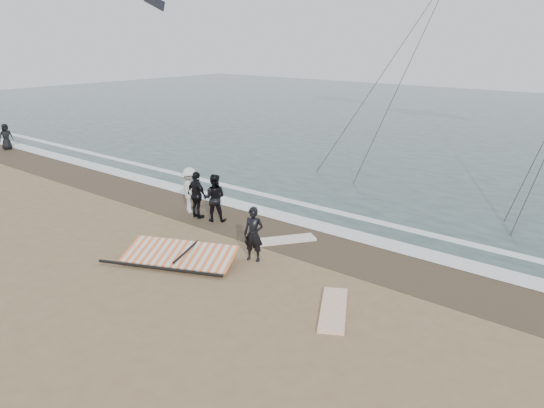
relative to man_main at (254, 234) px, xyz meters
The scene contains 9 objects.
ground 2.54m from the man_main, 67.22° to the right, with size 120.00×120.00×0.00m, color #8C704C.
wet_sand 2.61m from the man_main, 67.91° to the left, with size 120.00×2.80×0.01m, color #4C3D2B.
foam_near 3.89m from the man_main, 75.87° to the left, with size 120.00×0.90×0.01m, color white.
foam_far 5.53m from the man_main, 80.22° to the left, with size 120.00×0.45×0.01m, color white.
man_main is the anchor object (origin of this frame).
board_white 3.81m from the man_main, 16.78° to the right, with size 0.62×2.21×0.09m, color white.
board_cream 1.95m from the man_main, 98.67° to the left, with size 0.57×2.16×0.09m, color silver.
trio_cluster 4.60m from the man_main, 157.38° to the left, with size 2.59×1.16×1.77m.
sail_rig 2.25m from the man_main, 138.52° to the right, with size 3.60×2.93×0.49m.
Camera 1 is at (8.90, -8.80, 6.48)m, focal length 35.00 mm.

